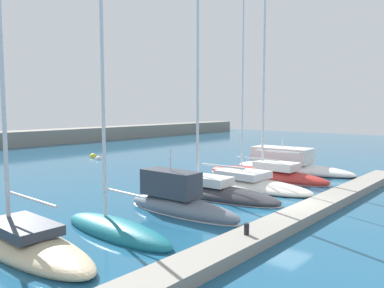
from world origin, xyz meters
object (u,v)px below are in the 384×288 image
object	(u,v)px
sailboat_red_sixth	(266,173)
motorboat_white_seventh	(289,165)
dock_bollard	(247,229)
mooring_buoy_yellow	(93,157)
motorboat_slate_third	(179,201)
mooring_buoy_white	(99,159)
sailboat_charcoal_fourth	(212,190)
sailboat_sand_nearest	(21,239)
sailboat_teal_second	(116,229)
sailboat_ivory_fifth	(245,183)

from	to	relation	value
sailboat_red_sixth	motorboat_white_seventh	size ratio (longest dim) A/B	1.54
dock_bollard	mooring_buoy_yellow	bearing A→B (deg)	65.65
mooring_buoy_yellow	dock_bollard	world-z (taller)	dock_bollard
motorboat_slate_third	mooring_buoy_white	distance (m)	22.12
mooring_buoy_yellow	mooring_buoy_white	xyz separation A→B (m)	(-0.71, -1.94, 0.00)
sailboat_charcoal_fourth	sailboat_sand_nearest	bearing A→B (deg)	86.39
mooring_buoy_white	motorboat_white_seventh	bearing A→B (deg)	-72.52
motorboat_white_seventh	mooring_buoy_yellow	bearing A→B (deg)	11.73
sailboat_teal_second	motorboat_white_seventh	bearing A→B (deg)	-83.14
sailboat_charcoal_fourth	mooring_buoy_white	size ratio (longest dim) A/B	28.56
sailboat_charcoal_fourth	sailboat_teal_second	bearing A→B (deg)	95.79
sailboat_sand_nearest	mooring_buoy_white	xyz separation A→B (m)	(17.26, 18.78, -0.36)
motorboat_white_seventh	sailboat_charcoal_fourth	bearing A→B (deg)	90.95
sailboat_teal_second	sailboat_ivory_fifth	distance (m)	11.92
motorboat_white_seventh	dock_bollard	world-z (taller)	motorboat_white_seventh
motorboat_slate_third	mooring_buoy_yellow	bearing A→B (deg)	-26.89
motorboat_slate_third	dock_bollard	xyz separation A→B (m)	(-1.92, -5.27, 0.11)
sailboat_charcoal_fourth	sailboat_red_sixth	size ratio (longest dim) A/B	1.20
sailboat_ivory_fifth	mooring_buoy_yellow	xyz separation A→B (m)	(2.71, 20.93, -0.22)
sailboat_sand_nearest	sailboat_ivory_fifth	bearing A→B (deg)	-90.32
sailboat_sand_nearest	sailboat_red_sixth	bearing A→B (deg)	-88.54
mooring_buoy_white	sailboat_ivory_fifth	bearing A→B (deg)	-96.02
sailboat_sand_nearest	mooring_buoy_white	bearing A→B (deg)	-42.12
sailboat_teal_second	sailboat_charcoal_fourth	world-z (taller)	sailboat_charcoal_fourth
sailboat_red_sixth	mooring_buoy_white	distance (m)	18.53
mooring_buoy_white	dock_bollard	size ratio (longest dim) A/B	1.52
sailboat_red_sixth	mooring_buoy_white	xyz separation A→B (m)	(-1.70, 18.45, -0.37)
motorboat_slate_third	sailboat_ivory_fifth	xyz separation A→B (m)	(7.64, 0.91, -0.36)
sailboat_teal_second	mooring_buoy_white	xyz separation A→B (m)	(13.87, 20.19, -0.23)
motorboat_white_seventh	mooring_buoy_yellow	size ratio (longest dim) A/B	13.35
sailboat_charcoal_fourth	sailboat_red_sixth	bearing A→B (deg)	-89.07
sailboat_teal_second	sailboat_charcoal_fourth	xyz separation A→B (m)	(8.26, 1.26, 0.14)
sailboat_teal_second	motorboat_white_seventh	distance (m)	19.72
sailboat_teal_second	motorboat_slate_third	distance (m)	4.25
sailboat_teal_second	mooring_buoy_yellow	bearing A→B (deg)	-32.03
sailboat_teal_second	sailboat_ivory_fifth	world-z (taller)	sailboat_ivory_fifth
sailboat_sand_nearest	dock_bollard	world-z (taller)	sailboat_sand_nearest
sailboat_teal_second	sailboat_red_sixth	distance (m)	15.66
mooring_buoy_yellow	dock_bollard	size ratio (longest dim) A/B	1.76
motorboat_white_seventh	sailboat_ivory_fifth	bearing A→B (deg)	92.85
sailboat_ivory_fifth	mooring_buoy_yellow	distance (m)	21.11
motorboat_slate_third	sailboat_charcoal_fourth	bearing A→B (deg)	-78.07
sailboat_red_sixth	mooring_buoy_yellow	size ratio (longest dim) A/B	20.58
sailboat_sand_nearest	dock_bollard	xyz separation A→B (m)	(5.70, -6.39, 0.33)
sailboat_charcoal_fourth	sailboat_red_sixth	world-z (taller)	sailboat_charcoal_fourth
sailboat_ivory_fifth	sailboat_red_sixth	bearing A→B (deg)	-80.82
sailboat_teal_second	sailboat_sand_nearest	bearing A→B (deg)	68.77
motorboat_white_seventh	mooring_buoy_yellow	xyz separation A→B (m)	(-5.05, 20.24, -0.53)
motorboat_white_seventh	mooring_buoy_white	bearing A→B (deg)	15.20
mooring_buoy_white	mooring_buoy_yellow	bearing A→B (deg)	69.91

